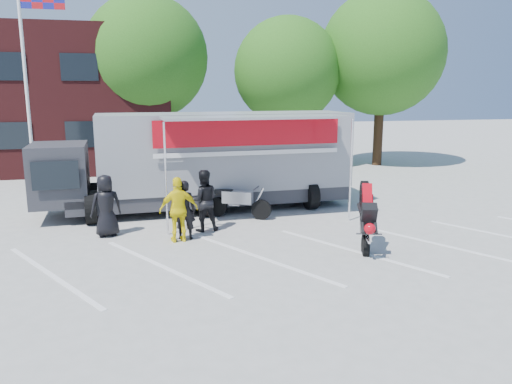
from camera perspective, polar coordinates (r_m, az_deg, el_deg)
name	(u,v)px	position (r m, az deg, el deg)	size (l,w,h in m)	color
ground	(265,274)	(11.21, 1.01, -9.30)	(100.00, 100.00, 0.00)	#ABABA6
parking_bay_lines	(254,259)	(12.12, -0.17, -7.64)	(18.00, 5.00, 0.01)	white
flagpole	(31,60)	(20.49, -24.28, 13.55)	(1.61, 0.12, 8.00)	white
tree_left	(146,58)	(26.19, -12.42, 14.76)	(6.12, 6.12, 8.64)	#382314
tree_mid	(287,71)	(26.28, 3.58, 13.63)	(5.44, 5.44, 7.68)	#382314
tree_right	(382,53)	(27.74, 14.21, 15.13)	(6.46, 6.46, 9.12)	#382314
transporter_truck	(212,209)	(17.20, -5.05, -1.90)	(10.19, 4.91, 3.24)	gray
parked_motorcycle	(239,218)	(15.90, -1.93, -2.98)	(0.71, 2.13, 1.12)	silver
stunt_bike_rider	(362,247)	(13.29, 12.03, -6.17)	(0.78, 1.65, 1.94)	black
spectator_leather_a	(106,206)	(14.36, -16.76, -1.50)	(0.85, 0.55, 1.73)	black
spectator_leather_b	(185,210)	(13.63, -8.17, -2.03)	(0.59, 0.39, 1.63)	black
spectator_leather_c	(203,201)	(14.34, -6.05, -0.99)	(0.86, 0.67, 1.78)	black
spectator_hivis	(179,210)	(13.40, -8.83, -2.01)	(1.03, 0.43, 1.76)	yellow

